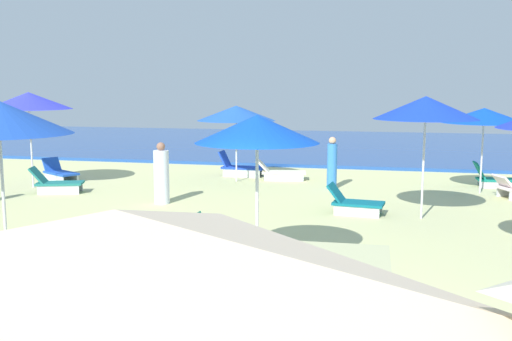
# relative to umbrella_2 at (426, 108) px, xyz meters

# --- Properties ---
(ground_plane) EXTENTS (60.00, 60.00, 0.00)m
(ground_plane) POSITION_rel_umbrella_2_xyz_m (-2.54, -6.94, -2.47)
(ground_plane) COLOR beige
(ocean) EXTENTS (60.00, 15.63, 0.12)m
(ocean) POSITION_rel_umbrella_2_xyz_m (-2.54, 15.25, -2.41)
(ocean) COLOR #20499B
(ocean) RESTS_ON ground_plane
(umbrella_2) EXTENTS (2.27, 2.27, 2.73)m
(umbrella_2) POSITION_rel_umbrella_2_xyz_m (0.00, 0.00, 0.00)
(umbrella_2) COLOR silver
(umbrella_2) RESTS_ON ground_plane
(lounge_chair_2_0) EXTENTS (1.35, 0.76, 0.70)m
(lounge_chair_2_0) POSITION_rel_umbrella_2_xyz_m (-1.50, 0.18, -2.21)
(lounge_chair_2_0) COLOR silver
(lounge_chair_2_0) RESTS_ON ground_plane
(umbrella_3) EXTENTS (1.93, 1.93, 2.52)m
(umbrella_3) POSITION_rel_umbrella_2_xyz_m (-2.75, -4.56, -0.17)
(umbrella_3) COLOR silver
(umbrella_3) RESTS_ON ground_plane
(lounge_chair_3_0) EXTENTS (1.34, 0.75, 0.74)m
(lounge_chair_3_0) POSITION_rel_umbrella_2_xyz_m (-3.50, -3.86, -2.20)
(lounge_chair_3_0) COLOR silver
(lounge_chair_3_0) RESTS_ON ground_plane
(lounge_chair_3_1) EXTENTS (1.37, 0.88, 0.70)m
(lounge_chair_3_1) POSITION_rel_umbrella_2_xyz_m (-4.28, -4.92, -2.23)
(lounge_chair_3_1) COLOR silver
(lounge_chair_3_1) RESTS_ON ground_plane
(umbrella_4) EXTENTS (2.25, 2.25, 2.35)m
(umbrella_4) POSITION_rel_umbrella_2_xyz_m (1.75, 3.59, -0.33)
(umbrella_4) COLOR silver
(umbrella_4) RESTS_ON ground_plane
(lounge_chair_4_0) EXTENTS (1.33, 0.65, 0.74)m
(lounge_chair_4_0) POSITION_rel_umbrella_2_xyz_m (2.30, 4.70, -2.22)
(lounge_chair_4_0) COLOR silver
(lounge_chair_4_0) RESTS_ON ground_plane
(umbrella_5) EXTENTS (2.41, 2.41, 2.76)m
(umbrella_5) POSITION_rel_umbrella_2_xyz_m (-10.83, 1.68, 0.04)
(umbrella_5) COLOR silver
(umbrella_5) RESTS_ON ground_plane
(lounge_chair_5_0) EXTENTS (1.45, 1.17, 0.68)m
(lounge_chair_5_0) POSITION_rel_umbrella_2_xyz_m (-10.75, 2.97, -2.22)
(lounge_chair_5_0) COLOR silver
(lounge_chair_5_0) RESTS_ON ground_plane
(lounge_chair_5_1) EXTENTS (1.50, 0.97, 0.74)m
(lounge_chair_5_1) POSITION_rel_umbrella_2_xyz_m (-9.69, 1.03, -2.19)
(lounge_chair_5_1) COLOR silver
(lounge_chair_5_1) RESTS_ON ground_plane
(umbrella_6) EXTENTS (2.39, 2.39, 2.34)m
(umbrella_6) POSITION_rel_umbrella_2_xyz_m (-5.31, 4.02, -0.36)
(umbrella_6) COLOR silver
(umbrella_6) RESTS_ON ground_plane
(lounge_chair_6_0) EXTENTS (1.57, 0.81, 0.61)m
(lounge_chair_6_0) POSITION_rel_umbrella_2_xyz_m (-4.04, 4.65, -2.24)
(lounge_chair_6_0) COLOR silver
(lounge_chair_6_0) RESTS_ON ground_plane
(lounge_chair_6_1) EXTENTS (1.50, 0.65, 0.82)m
(lounge_chair_6_1) POSITION_rel_umbrella_2_xyz_m (-5.47, 5.09, -2.19)
(lounge_chair_6_1) COLOR silver
(lounge_chair_6_1) RESTS_ON ground_plane
(beachgoer_2) EXTENTS (0.54, 0.54, 1.55)m
(beachgoer_2) POSITION_rel_umbrella_2_xyz_m (-6.30, 0.34, -1.76)
(beachgoer_2) COLOR silver
(beachgoer_2) RESTS_ON ground_plane
(beachgoer_3) EXTENTS (0.31, 0.31, 1.50)m
(beachgoer_3) POSITION_rel_umbrella_2_xyz_m (-2.32, 3.40, -1.76)
(beachgoer_3) COLOR #3179D2
(beachgoer_3) RESTS_ON ground_plane
(beach_ball_2) EXTENTS (0.29, 0.29, 0.29)m
(beach_ball_2) POSITION_rel_umbrella_2_xyz_m (-4.96, -2.52, -2.33)
(beach_ball_2) COLOR yellow
(beach_ball_2) RESTS_ON ground_plane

